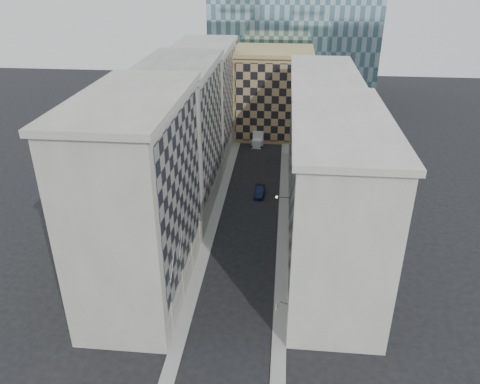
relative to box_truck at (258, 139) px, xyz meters
The scene contains 15 objects.
ground 60.72m from the box_truck, 89.46° to the right, with size 260.00×260.00×0.00m, color black.
sidewalk_west 31.08m from the box_truck, 98.66° to the right, with size 1.50×100.00×0.15m, color gray.
sidewalk_east 31.27m from the box_truck, 79.26° to the right, with size 1.50×100.00×0.15m, color gray.
bldg_left_a 51.84m from the box_truck, 101.72° to the right, with size 10.80×22.80×23.70m.
bldg_left_b 31.22m from the box_truck, 110.41° to the right, with size 10.80×22.80×22.70m.
bldg_left_c 15.16m from the box_truck, 151.05° to the right, with size 10.80×22.80×21.70m.
bldg_right_a 47.97m from the box_truck, 75.93° to the right, with size 10.80×26.80×20.70m.
bldg_right_b 23.55m from the box_truck, 58.49° to the right, with size 10.80×28.80×19.70m.
tan_block 11.17m from the box_truck, 70.33° to the left, with size 16.80×14.80×18.80m.
church_tower 33.36m from the box_truck, 88.46° to the left, with size 7.20×7.20×51.50m.
flagpoles_left 55.37m from the box_truck, 95.56° to the right, with size 0.10×6.33×2.33m.
bracket_lamp 37.36m from the box_truck, 82.32° to the right, with size 1.98×0.36×0.36m.
box_truck is the anchor object (origin of this frame).
dark_car 24.21m from the box_truck, 85.93° to the right, with size 1.56×4.46×1.47m, color #0E1834.
shop_sign 57.05m from the box_truck, 84.44° to the right, with size 1.31×0.76×0.88m.
Camera 1 is at (4.76, -34.12, 36.05)m, focal length 35.00 mm.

